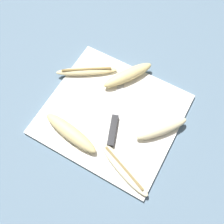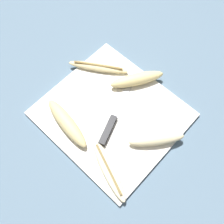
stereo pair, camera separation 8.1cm
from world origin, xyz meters
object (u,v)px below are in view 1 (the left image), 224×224
(banana_ripe_center, at_px, (87,71))
(banana_cream_curved, at_px, (162,128))
(banana_golden_short, at_px, (128,75))
(banana_spotted_left, at_px, (71,133))
(banana_bright_far, at_px, (124,169))
(knife, at_px, (114,123))

(banana_ripe_center, bearing_deg, banana_cream_curved, -12.30)
(banana_golden_short, relative_size, banana_spotted_left, 0.87)
(banana_bright_far, height_order, banana_ripe_center, banana_ripe_center)
(banana_bright_far, height_order, banana_golden_short, banana_golden_short)
(banana_golden_short, bearing_deg, banana_ripe_center, -159.36)
(banana_bright_far, xyz_separation_m, banana_spotted_left, (-0.19, 0.01, 0.01))
(banana_golden_short, xyz_separation_m, banana_spotted_left, (-0.05, -0.26, -0.00))
(banana_golden_short, bearing_deg, banana_bright_far, -64.18)
(knife, xyz_separation_m, banana_bright_far, (0.09, -0.11, 0.00))
(knife, relative_size, banana_golden_short, 1.39)
(banana_bright_far, xyz_separation_m, banana_golden_short, (-0.13, 0.27, 0.01))
(knife, height_order, banana_spotted_left, banana_spotted_left)
(knife, relative_size, banana_cream_curved, 1.57)
(banana_cream_curved, distance_m, banana_golden_short, 0.21)
(banana_bright_far, bearing_deg, banana_golden_short, 115.82)
(banana_spotted_left, bearing_deg, banana_golden_short, 78.29)
(banana_ripe_center, bearing_deg, banana_bright_far, -40.82)
(knife, xyz_separation_m, banana_cream_curved, (0.13, 0.05, 0.01))
(banana_bright_far, relative_size, banana_ripe_center, 1.04)
(knife, bearing_deg, banana_bright_far, -70.11)
(knife, relative_size, banana_spotted_left, 1.22)
(banana_spotted_left, bearing_deg, banana_bright_far, -4.45)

